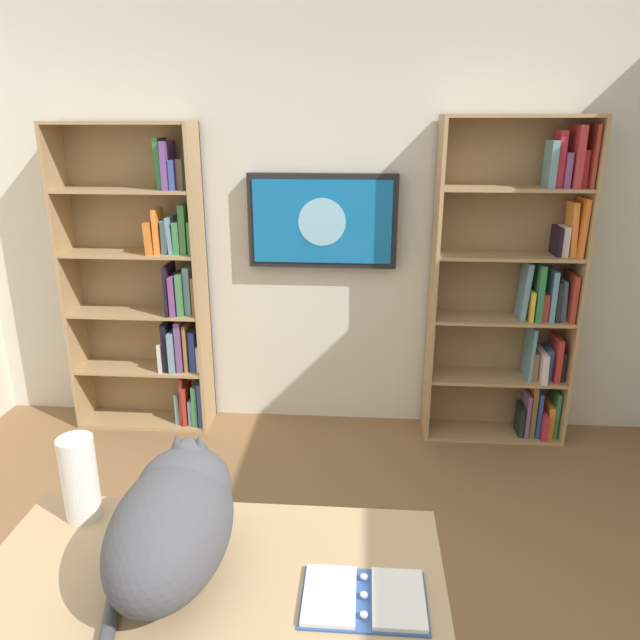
% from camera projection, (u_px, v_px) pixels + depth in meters
% --- Properties ---
extents(wall_back, '(4.52, 0.06, 2.70)m').
position_uv_depth(wall_back, '(318.00, 222.00, 3.76)').
color(wall_back, silver).
rests_on(wall_back, ground).
extents(bookshelf_left, '(0.87, 0.28, 1.99)m').
position_uv_depth(bookshelf_left, '(521.00, 290.00, 3.63)').
color(bookshelf_left, tan).
rests_on(bookshelf_left, ground).
extents(bookshelf_right, '(0.88, 0.28, 1.96)m').
position_uv_depth(bookshelf_right, '(153.00, 288.00, 3.80)').
color(bookshelf_right, tan).
rests_on(bookshelf_right, ground).
extents(wall_mounted_tv, '(0.92, 0.07, 0.58)m').
position_uv_depth(wall_mounted_tv, '(322.00, 221.00, 3.67)').
color(wall_mounted_tv, black).
extents(desk, '(1.30, 0.66, 0.76)m').
position_uv_depth(desk, '(210.00, 615.00, 1.67)').
color(desk, tan).
rests_on(desk, ground).
extents(cat, '(0.33, 0.70, 0.33)m').
position_uv_depth(cat, '(175.00, 517.00, 1.63)').
color(cat, '#4C4C51').
rests_on(cat, desk).
extents(open_binder, '(0.33, 0.22, 0.02)m').
position_uv_depth(open_binder, '(364.00, 598.00, 1.56)').
color(open_binder, '#335999').
rests_on(open_binder, desk).
extents(paper_towel_roll, '(0.11, 0.11, 0.28)m').
position_uv_depth(paper_towel_roll, '(80.00, 478.00, 1.85)').
color(paper_towel_roll, white).
rests_on(paper_towel_roll, desk).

